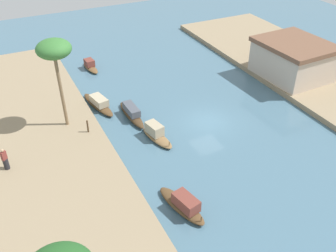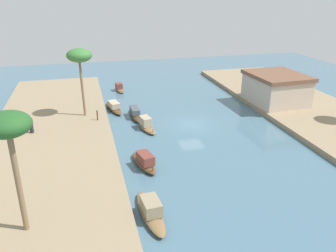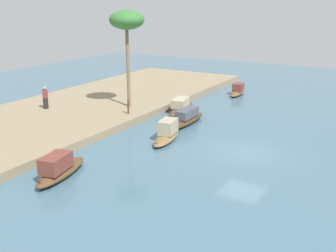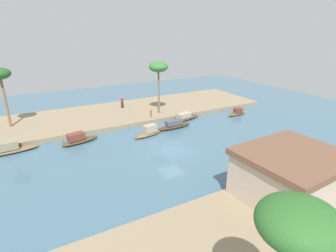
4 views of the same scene
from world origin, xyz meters
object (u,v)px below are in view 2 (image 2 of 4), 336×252
palm_tree_left_far (8,129)px  riverside_building (276,88)px  sampan_with_red_awning (144,161)px  sampan_with_tall_canopy (146,125)px  sampan_upstream_small (151,210)px  sampan_near_left_bank (114,107)px  palm_tree_left_near (79,57)px  sampan_foreground (135,113)px  person_on_near_bank (31,126)px  sampan_downstream_large (119,88)px  mooring_post (97,115)px

palm_tree_left_far → riverside_building: bearing=123.8°
sampan_with_red_awning → palm_tree_left_far: (6.75, -8.35, 6.48)m
sampan_with_tall_canopy → sampan_upstream_small: (14.62, -2.56, -0.01)m
riverside_building → sampan_near_left_bank: bearing=-102.7°
sampan_upstream_small → palm_tree_left_near: bearing=-174.1°
sampan_with_tall_canopy → sampan_foreground: size_ratio=0.79×
sampan_with_tall_canopy → person_on_near_bank: 11.41m
sampan_upstream_small → riverside_building: size_ratio=0.71×
sampan_near_left_bank → sampan_foreground: size_ratio=1.07×
sampan_near_left_bank → sampan_downstream_large: bearing=157.4°
mooring_post → palm_tree_left_near: bearing=-146.0°
sampan_downstream_large → person_on_near_bank: (14.45, -10.32, 0.84)m
sampan_with_tall_canopy → person_on_near_bank: (-0.71, -11.36, 0.75)m
palm_tree_left_far → sampan_upstream_small: bearing=90.2°
sampan_foreground → sampan_downstream_large: 11.26m
sampan_with_red_awning → riverside_building: 21.92m
sampan_with_tall_canopy → sampan_upstream_small: 14.84m
sampan_with_tall_canopy → palm_tree_left_far: (14.65, -10.07, 6.48)m
mooring_post → palm_tree_left_far: palm_tree_left_far is taller
sampan_with_tall_canopy → riverside_building: (-3.45, 16.95, 1.87)m
person_on_near_bank → palm_tree_left_far: 16.44m
sampan_with_tall_canopy → palm_tree_left_near: palm_tree_left_near is taller
sampan_with_red_awning → riverside_building: riverside_building is taller
sampan_near_left_bank → palm_tree_left_near: palm_tree_left_near is taller
sampan_downstream_large → mooring_post: bearing=-22.4°
palm_tree_left_near → palm_tree_left_far: palm_tree_left_near is taller
person_on_near_bank → sampan_with_tall_canopy: bearing=-41.2°
sampan_foreground → palm_tree_left_far: bearing=-28.2°
sampan_with_tall_canopy → sampan_with_red_awning: bearing=-23.1°
sampan_downstream_large → mooring_post: size_ratio=3.17×
sampan_near_left_bank → sampan_downstream_large: sampan_near_left_bank is taller
sampan_upstream_small → sampan_downstream_large: (-29.78, 1.51, -0.08)m
sampan_with_red_awning → person_on_near_bank: 12.95m
person_on_near_bank → mooring_post: 6.78m
sampan_with_red_awning → mooring_post: 11.00m
riverside_building → sampan_with_tall_canopy: bearing=-81.2°
sampan_downstream_large → person_on_near_bank: bearing=-41.0°
sampan_upstream_small → sampan_foreground: (-18.53, 1.97, -0.03)m
sampan_near_left_bank → palm_tree_left_near: (2.34, -3.45, 6.67)m
sampan_downstream_large → palm_tree_left_near: palm_tree_left_near is taller
sampan_upstream_small → palm_tree_left_near: 20.59m
sampan_near_left_bank → palm_tree_left_far: size_ratio=0.71×
sampan_upstream_small → mooring_post: size_ratio=4.80×
sampan_with_red_awning → sampan_with_tall_canopy: sampan_with_tall_canopy is taller
sampan_downstream_large → riverside_building: size_ratio=0.47×
mooring_post → person_on_near_bank: bearing=-73.5°
riverside_building → person_on_near_bank: bearing=-87.2°
sampan_with_tall_canopy → palm_tree_left_near: (-4.55, -6.15, 6.61)m
sampan_downstream_large → mooring_post: 13.12m
sampan_near_left_bank → sampan_upstream_small: sampan_upstream_small is taller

